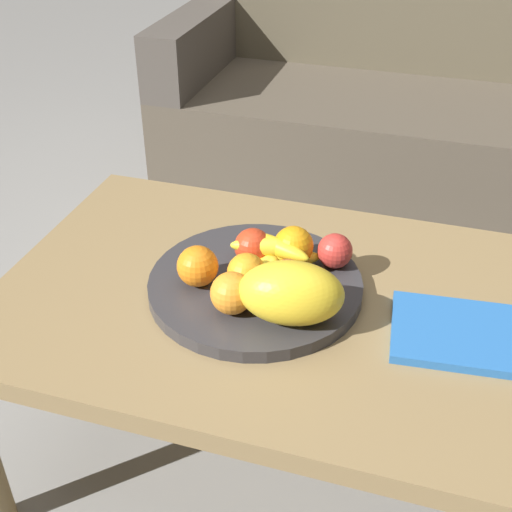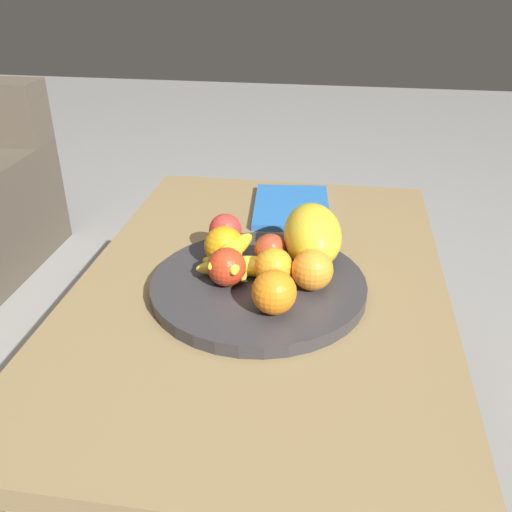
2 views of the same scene
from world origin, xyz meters
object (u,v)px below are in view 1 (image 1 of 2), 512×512
orange_front (198,266)px  orange_back (293,246)px  melon_large_front (291,293)px  coffee_table (278,315)px  apple_right (335,251)px  couch (414,116)px  banana_bunch (274,255)px  fruit_bowl (256,284)px  magazine (466,334)px  apple_front (287,276)px  apple_left (253,246)px  orange_right (232,293)px  orange_left (246,272)px

orange_front → orange_back: 0.19m
melon_large_front → orange_back: bearing=103.0°
coffee_table → apple_right: (0.09, 0.09, 0.11)m
melon_large_front → apple_right: bearing=77.7°
couch → orange_back: size_ratio=22.28×
banana_bunch → fruit_bowl: bearing=-115.8°
melon_large_front → magazine: bearing=13.1°
orange_back → apple_front: (0.01, -0.09, -0.01)m
apple_left → banana_bunch: (0.04, -0.01, -0.01)m
coffee_table → banana_bunch: bearing=115.5°
coffee_table → orange_back: (0.01, 0.07, 0.11)m
orange_front → orange_right: same height
orange_right → apple_left: size_ratio=1.06×
orange_left → orange_back: orange_back is taller
coffee_table → melon_large_front: 0.16m
apple_left → orange_front: bearing=-128.0°
orange_front → banana_bunch: (0.12, 0.09, -0.01)m
orange_front → apple_front: (0.16, 0.03, -0.01)m
orange_front → banana_bunch: 0.15m
melon_large_front → orange_left: 0.12m
melon_large_front → coffee_table: bearing=117.1°
couch → apple_left: couch is taller
orange_left → magazine: size_ratio=0.28×
orange_left → apple_right: bearing=40.5°
coffee_table → orange_right: bearing=-119.6°
orange_back → magazine: 0.35m
coffee_table → couch: (0.13, 1.32, -0.10)m
coffee_table → orange_front: 0.18m
magazine → apple_front: bearing=172.8°
orange_back → apple_right: orange_back is taller
orange_left → magazine: 0.39m
melon_large_front → banana_bunch: bearing=116.6°
fruit_bowl → orange_back: orange_back is taller
coffee_table → orange_right: orange_right is taller
orange_right → apple_left: 0.15m
magazine → apple_left: bearing=163.7°
fruit_bowl → orange_right: (-0.01, -0.10, 0.05)m
melon_large_front → orange_right: size_ratio=2.38×
banana_bunch → magazine: (0.36, -0.07, -0.04)m
apple_right → orange_right: bearing=-127.1°
coffee_table → orange_left: orange_left is taller
orange_front → magazine: orange_front is taller
fruit_bowl → melon_large_front: bearing=-46.4°
coffee_table → couch: size_ratio=0.62×
orange_right → orange_back: bearing=69.7°
coffee_table → magazine: size_ratio=4.19×
orange_left → orange_right: orange_right is taller
orange_front → melon_large_front: bearing=-14.9°
orange_right → banana_bunch: (0.03, 0.15, -0.01)m
couch → banana_bunch: (-0.15, -1.28, 0.20)m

